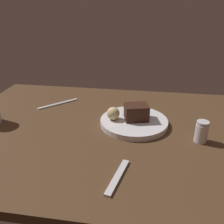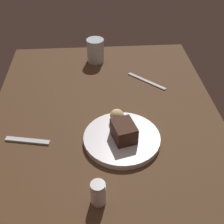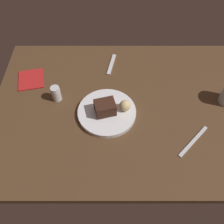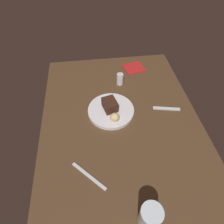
{
  "view_description": "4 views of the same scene",
  "coord_description": "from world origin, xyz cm",
  "px_view_note": "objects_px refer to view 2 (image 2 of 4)",
  "views": [
    {
      "loc": [
        -13.39,
        78.16,
        46.78
      ],
      "look_at": [
        -0.74,
        -1.75,
        8.91
      ],
      "focal_mm": 39.49,
      "sensor_mm": 36.0,
      "label": 1
    },
    {
      "loc": [
        -79.86,
        3.68,
        73.18
      ],
      "look_at": [
        -0.45,
        -1.89,
        8.91
      ],
      "focal_mm": 48.2,
      "sensor_mm": 36.0,
      "label": 2
    },
    {
      "loc": [
        -6.45,
        -67.07,
        88.4
      ],
      "look_at": [
        -6.31,
        -6.98,
        7.48
      ],
      "focal_mm": 38.78,
      "sensor_mm": 36.0,
      "label": 3
    },
    {
      "loc": [
        59.4,
        -12.76,
        83.01
      ],
      "look_at": [
        -6.3,
        -4.28,
        5.52
      ],
      "focal_mm": 30.46,
      "sensor_mm": 36.0,
      "label": 4
    }
  ],
  "objects_px": {
    "bread_roll": "(117,116)",
    "water_glass": "(95,51)",
    "chocolate_cake_slice": "(124,131)",
    "salt_shaker": "(98,193)",
    "butter_knife": "(147,81)",
    "dessert_plate": "(122,139)",
    "dessert_spoon": "(28,141)"
  },
  "relations": [
    {
      "from": "chocolate_cake_slice",
      "to": "dessert_spoon",
      "type": "height_order",
      "value": "chocolate_cake_slice"
    },
    {
      "from": "chocolate_cake_slice",
      "to": "salt_shaker",
      "type": "bearing_deg",
      "value": 157.82
    },
    {
      "from": "butter_knife",
      "to": "bread_roll",
      "type": "bearing_deg",
      "value": -74.03
    },
    {
      "from": "salt_shaker",
      "to": "water_glass",
      "type": "relative_size",
      "value": 0.69
    },
    {
      "from": "dessert_plate",
      "to": "butter_knife",
      "type": "bearing_deg",
      "value": -21.7
    },
    {
      "from": "dessert_spoon",
      "to": "butter_knife",
      "type": "height_order",
      "value": "dessert_spoon"
    },
    {
      "from": "dessert_plate",
      "to": "water_glass",
      "type": "distance_m",
      "value": 0.55
    },
    {
      "from": "bread_roll",
      "to": "salt_shaker",
      "type": "height_order",
      "value": "salt_shaker"
    },
    {
      "from": "dessert_plate",
      "to": "bread_roll",
      "type": "xyz_separation_m",
      "value": [
        0.08,
        0.01,
        0.03
      ]
    },
    {
      "from": "bread_roll",
      "to": "water_glass",
      "type": "xyz_separation_m",
      "value": [
        0.47,
        0.06,
        0.01
      ]
    },
    {
      "from": "salt_shaker",
      "to": "dessert_spoon",
      "type": "bearing_deg",
      "value": 42.44
    },
    {
      "from": "salt_shaker",
      "to": "dessert_spoon",
      "type": "distance_m",
      "value": 0.34
    },
    {
      "from": "bread_roll",
      "to": "dessert_spoon",
      "type": "distance_m",
      "value": 0.31
    },
    {
      "from": "bread_roll",
      "to": "water_glass",
      "type": "bearing_deg",
      "value": 7.44
    },
    {
      "from": "salt_shaker",
      "to": "dessert_spoon",
      "type": "height_order",
      "value": "salt_shaker"
    },
    {
      "from": "salt_shaker",
      "to": "chocolate_cake_slice",
      "type": "bearing_deg",
      "value": -22.18
    },
    {
      "from": "dessert_plate",
      "to": "chocolate_cake_slice",
      "type": "distance_m",
      "value": 0.04
    },
    {
      "from": "dessert_spoon",
      "to": "butter_knife",
      "type": "relative_size",
      "value": 0.79
    },
    {
      "from": "water_glass",
      "to": "dessert_spoon",
      "type": "relative_size",
      "value": 0.72
    },
    {
      "from": "bread_roll",
      "to": "salt_shaker",
      "type": "xyz_separation_m",
      "value": [
        -0.31,
        0.08,
        -0.01
      ]
    },
    {
      "from": "butter_knife",
      "to": "dessert_plate",
      "type": "bearing_deg",
      "value": -66.98
    },
    {
      "from": "bread_roll",
      "to": "salt_shaker",
      "type": "bearing_deg",
      "value": 166.21
    },
    {
      "from": "chocolate_cake_slice",
      "to": "bread_roll",
      "type": "height_order",
      "value": "chocolate_cake_slice"
    },
    {
      "from": "salt_shaker",
      "to": "water_glass",
      "type": "distance_m",
      "value": 0.77
    },
    {
      "from": "water_glass",
      "to": "butter_knife",
      "type": "relative_size",
      "value": 0.57
    },
    {
      "from": "bread_roll",
      "to": "salt_shaker",
      "type": "relative_size",
      "value": 0.65
    },
    {
      "from": "chocolate_cake_slice",
      "to": "salt_shaker",
      "type": "distance_m",
      "value": 0.24
    },
    {
      "from": "dessert_plate",
      "to": "water_glass",
      "type": "xyz_separation_m",
      "value": [
        0.54,
        0.07,
        0.04
      ]
    },
    {
      "from": "salt_shaker",
      "to": "dessert_plate",
      "type": "bearing_deg",
      "value": -20.48
    },
    {
      "from": "dessert_spoon",
      "to": "chocolate_cake_slice",
      "type": "bearing_deg",
      "value": 7.11
    },
    {
      "from": "bread_roll",
      "to": "dessert_spoon",
      "type": "bearing_deg",
      "value": 100.96
    },
    {
      "from": "bread_roll",
      "to": "butter_knife",
      "type": "height_order",
      "value": "bread_roll"
    }
  ]
}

